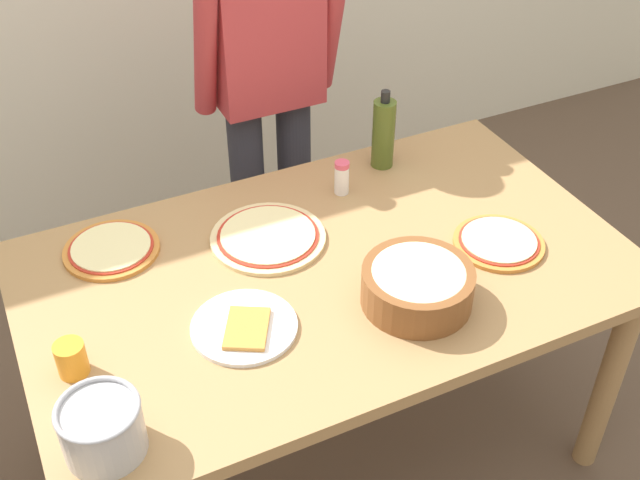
% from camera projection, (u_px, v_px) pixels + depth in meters
% --- Properties ---
extents(ground, '(8.00, 8.00, 0.00)m').
position_uv_depth(ground, '(327.00, 444.00, 2.57)').
color(ground, brown).
extents(dining_table, '(1.60, 0.96, 0.76)m').
position_uv_depth(dining_table, '(328.00, 291.00, 2.15)').
color(dining_table, '#A37A4C').
rests_on(dining_table, ground).
extents(person_cook, '(0.49, 0.25, 1.62)m').
position_uv_depth(person_cook, '(267.00, 76.00, 2.57)').
color(person_cook, '#2D2D38').
rests_on(person_cook, ground).
extents(pizza_raw_on_board, '(0.32, 0.32, 0.02)m').
position_uv_depth(pizza_raw_on_board, '(268.00, 237.00, 2.18)').
color(pizza_raw_on_board, beige).
rests_on(pizza_raw_on_board, dining_table).
extents(pizza_cooked_on_tray, '(0.26, 0.26, 0.02)m').
position_uv_depth(pizza_cooked_on_tray, '(111.00, 249.00, 2.14)').
color(pizza_cooked_on_tray, '#C67A33').
rests_on(pizza_cooked_on_tray, dining_table).
extents(pizza_second_cooked, '(0.25, 0.25, 0.02)m').
position_uv_depth(pizza_second_cooked, '(499.00, 242.00, 2.16)').
color(pizza_second_cooked, '#C67A33').
rests_on(pizza_second_cooked, dining_table).
extents(plate_with_slice, '(0.26, 0.26, 0.02)m').
position_uv_depth(plate_with_slice, '(245.00, 327.00, 1.90)').
color(plate_with_slice, white).
rests_on(plate_with_slice, dining_table).
extents(popcorn_bowl, '(0.28, 0.28, 0.11)m').
position_uv_depth(popcorn_bowl, '(418.00, 283.00, 1.95)').
color(popcorn_bowl, brown).
rests_on(popcorn_bowl, dining_table).
extents(olive_oil_bottle, '(0.07, 0.07, 0.26)m').
position_uv_depth(olive_oil_bottle, '(383.00, 133.00, 2.41)').
color(olive_oil_bottle, '#47561E').
rests_on(olive_oil_bottle, dining_table).
extents(steel_pot, '(0.17, 0.17, 0.13)m').
position_uv_depth(steel_pot, '(102.00, 428.00, 1.59)').
color(steel_pot, '#B7B7BC').
rests_on(steel_pot, dining_table).
extents(cup_orange, '(0.07, 0.07, 0.08)m').
position_uv_depth(cup_orange, '(71.00, 359.00, 1.77)').
color(cup_orange, orange).
rests_on(cup_orange, dining_table).
extents(salt_shaker, '(0.04, 0.04, 0.11)m').
position_uv_depth(salt_shaker, '(342.00, 177.00, 2.33)').
color(salt_shaker, white).
rests_on(salt_shaker, dining_table).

